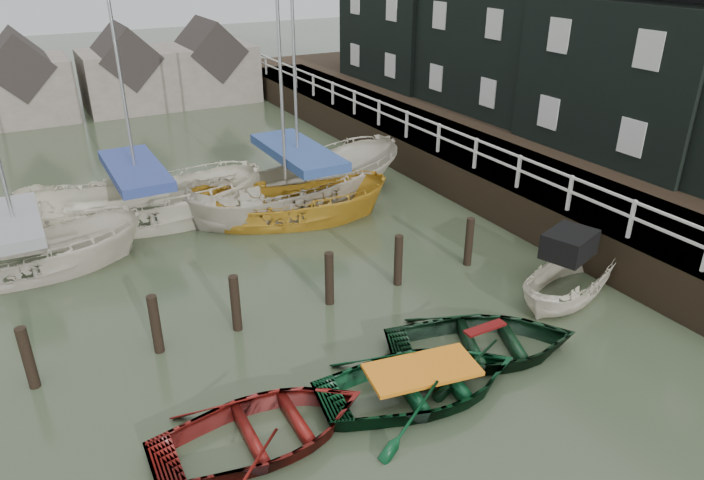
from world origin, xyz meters
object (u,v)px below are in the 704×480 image
rowboat_green (421,395)px  sailboat_b (143,219)px  sailboat_c (288,218)px  sailboat_d (300,202)px  rowboat_dkgreen (482,354)px  sailboat_a (26,269)px  rowboat_red (265,442)px  motorboat (568,288)px

rowboat_green → sailboat_b: (-2.97, 11.39, 0.06)m
sailboat_c → sailboat_d: size_ratio=0.70×
sailboat_b → rowboat_dkgreen: bearing=-141.2°
sailboat_b → sailboat_d: size_ratio=0.94×
sailboat_a → rowboat_green: bearing=-140.0°
rowboat_dkgreen → rowboat_red: bearing=114.5°
sailboat_a → sailboat_c: bearing=-85.5°
rowboat_red → rowboat_dkgreen: rowboat_dkgreen is taller
sailboat_a → sailboat_b: bearing=-55.9°
sailboat_b → sailboat_a: bearing=133.0°
rowboat_green → sailboat_b: sailboat_b is taller
rowboat_green → rowboat_dkgreen: size_ratio=1.00×
motorboat → sailboat_c: bearing=10.7°
rowboat_dkgreen → sailboat_c: 8.88m
sailboat_a → rowboat_dkgreen: bearing=-131.2°
sailboat_b → sailboat_c: bearing=-102.0°
sailboat_a → sailboat_b: 4.03m
rowboat_dkgreen → sailboat_a: sailboat_a is taller
rowboat_red → motorboat: size_ratio=0.94×
motorboat → sailboat_d: size_ratio=0.31×
rowboat_dkgreen → sailboat_c: (-0.78, 8.84, 0.01)m
motorboat → sailboat_d: sailboat_d is taller
motorboat → sailboat_b: bearing=22.2°
motorboat → sailboat_c: 8.97m
sailboat_b → sailboat_d: sailboat_d is taller
sailboat_b → motorboat: bearing=-124.6°
sailboat_a → sailboat_b: sailboat_b is taller
rowboat_green → sailboat_d: bearing=-1.7°
rowboat_red → rowboat_dkgreen: size_ratio=0.95×
rowboat_red → rowboat_dkgreen: 5.17m
motorboat → sailboat_a: sailboat_a is taller
sailboat_d → sailboat_a: bearing=88.7°
rowboat_dkgreen → sailboat_d: 9.82m
rowboat_red → sailboat_b: size_ratio=0.30×
rowboat_green → sailboat_a: sailboat_a is taller
rowboat_green → sailboat_c: (1.18, 9.33, 0.01)m
rowboat_dkgreen → sailboat_b: size_ratio=0.32×
rowboat_dkgreen → sailboat_d: sailboat_d is taller
sailboat_a → sailboat_d: sailboat_d is taller
rowboat_red → rowboat_green: rowboat_green is taller
sailboat_b → sailboat_d: 5.15m
sailboat_c → rowboat_red: bearing=174.5°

